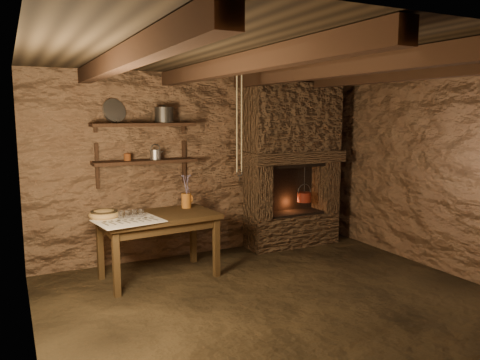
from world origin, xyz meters
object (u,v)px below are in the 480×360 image
work_table (159,244)px  stoneware_jug (186,193)px  iron_stockpot (164,116)px  red_pot (304,196)px  wooden_bowl (104,215)px

work_table → stoneware_jug: (0.43, 0.22, 0.52)m
iron_stockpot → red_pot: iron_stockpot is taller
stoneware_jug → iron_stockpot: bearing=133.4°
work_table → iron_stockpot: bearing=58.7°
red_pot → wooden_bowl: bearing=-173.3°
wooden_bowl → red_pot: red_pot is taller
work_table → red_pot: size_ratio=2.52×
wooden_bowl → red_pot: bearing=6.7°
iron_stockpot → red_pot: 2.33m
wooden_bowl → iron_stockpot: bearing=28.3°
iron_stockpot → work_table: bearing=-116.4°
stoneware_jug → wooden_bowl: 1.02m
stoneware_jug → red_pot: size_ratio=0.77×
wooden_bowl → red_pot: (2.87, 0.34, -0.08)m
stoneware_jug → red_pot: 1.89m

